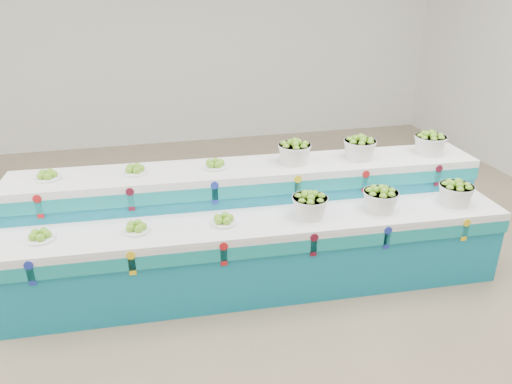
# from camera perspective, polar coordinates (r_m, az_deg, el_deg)

# --- Properties ---
(ground) EXTENTS (10.00, 10.00, 0.00)m
(ground) POSITION_cam_1_polar(r_m,az_deg,el_deg) (4.16, -9.19, -15.79)
(ground) COLOR #74634E
(ground) RESTS_ON ground
(back_wall) EXTENTS (10.00, 0.00, 10.00)m
(back_wall) POSITION_cam_1_polar(r_m,az_deg,el_deg) (8.24, -13.55, 18.90)
(back_wall) COLOR silver
(back_wall) RESTS_ON ground
(display_stand) EXTENTS (4.48, 1.35, 1.02)m
(display_stand) POSITION_cam_1_polar(r_m,az_deg,el_deg) (4.51, 0.00, -4.18)
(display_stand) COLOR teal
(display_stand) RESTS_ON ground
(plate_lower_left) EXTENTS (0.23, 0.23, 0.09)m
(plate_lower_left) POSITION_cam_1_polar(r_m,az_deg,el_deg) (4.22, -24.09, -4.67)
(plate_lower_left) COLOR white
(plate_lower_left) RESTS_ON display_stand
(plate_lower_mid) EXTENTS (0.23, 0.23, 0.09)m
(plate_lower_mid) POSITION_cam_1_polar(r_m,az_deg,el_deg) (4.10, -13.94, -4.00)
(plate_lower_mid) COLOR white
(plate_lower_mid) RESTS_ON display_stand
(plate_lower_right) EXTENTS (0.23, 0.23, 0.09)m
(plate_lower_right) POSITION_cam_1_polar(r_m,az_deg,el_deg) (4.11, -3.83, -3.21)
(plate_lower_right) COLOR white
(plate_lower_right) RESTS_ON display_stand
(basket_lower_left) EXTENTS (0.33, 0.33, 0.23)m
(basket_lower_left) POSITION_cam_1_polar(r_m,az_deg,el_deg) (4.22, 6.35, -1.50)
(basket_lower_left) COLOR silver
(basket_lower_left) RESTS_ON display_stand
(basket_lower_mid) EXTENTS (0.33, 0.33, 0.23)m
(basket_lower_mid) POSITION_cam_1_polar(r_m,az_deg,el_deg) (4.45, 14.43, -0.78)
(basket_lower_mid) COLOR silver
(basket_lower_mid) RESTS_ON display_stand
(basket_lower_right) EXTENTS (0.33, 0.33, 0.23)m
(basket_lower_right) POSITION_cam_1_polar(r_m,az_deg,el_deg) (4.80, 22.47, -0.04)
(basket_lower_right) COLOR silver
(basket_lower_right) RESTS_ON display_stand
(plate_upper_left) EXTENTS (0.23, 0.23, 0.09)m
(plate_upper_left) POSITION_cam_1_polar(r_m,az_deg,el_deg) (4.59, -23.39, 1.87)
(plate_upper_left) COLOR white
(plate_upper_left) RESTS_ON display_stand
(plate_upper_mid) EXTENTS (0.23, 0.23, 0.09)m
(plate_upper_mid) POSITION_cam_1_polar(r_m,az_deg,el_deg) (4.48, -14.09, 2.65)
(plate_upper_mid) COLOR white
(plate_upper_mid) RESTS_ON display_stand
(plate_upper_right) EXTENTS (0.23, 0.23, 0.09)m
(plate_upper_right) POSITION_cam_1_polar(r_m,az_deg,el_deg) (4.49, -4.84, 3.35)
(plate_upper_right) COLOR white
(plate_upper_right) RESTS_ON display_stand
(basket_upper_left) EXTENTS (0.33, 0.33, 0.23)m
(basket_upper_left) POSITION_cam_1_polar(r_m,az_deg,el_deg) (4.60, 4.55, 4.76)
(basket_upper_left) COLOR silver
(basket_upper_left) RESTS_ON display_stand
(basket_upper_mid) EXTENTS (0.33, 0.33, 0.23)m
(basket_upper_mid) POSITION_cam_1_polar(r_m,az_deg,el_deg) (4.81, 12.12, 5.16)
(basket_upper_mid) COLOR silver
(basket_upper_mid) RESTS_ON display_stand
(basket_upper_right) EXTENTS (0.33, 0.33, 0.23)m
(basket_upper_right) POSITION_cam_1_polar(r_m,az_deg,el_deg) (5.13, 19.80, 5.47)
(basket_upper_right) COLOR silver
(basket_upper_right) RESTS_ON display_stand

